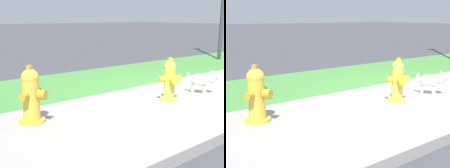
% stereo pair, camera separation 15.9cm
% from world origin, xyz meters
% --- Properties ---
extents(ground_plane, '(120.00, 120.00, 0.00)m').
position_xyz_m(ground_plane, '(0.00, 0.00, 0.00)').
color(ground_plane, '#424247').
extents(sidewalk_pavement, '(18.00, 2.31, 0.01)m').
position_xyz_m(sidewalk_pavement, '(0.00, 0.00, 0.01)').
color(sidewalk_pavement, '#9E9993').
rests_on(sidewalk_pavement, ground).
extents(grass_verge, '(18.00, 2.20, 0.01)m').
position_xyz_m(grass_verge, '(0.00, 2.25, 0.00)').
color(grass_verge, '#47893D').
rests_on(grass_verge, ground).
extents(fire_hydrant_by_grass_verge, '(0.37, 0.36, 0.72)m').
position_xyz_m(fire_hydrant_by_grass_verge, '(-2.71, 0.56, 0.34)').
color(fire_hydrant_by_grass_verge, gold).
rests_on(fire_hydrant_by_grass_verge, ground).
extents(fire_hydrant_far_end, '(0.36, 0.33, 0.68)m').
position_xyz_m(fire_hydrant_far_end, '(-0.60, 0.15, 0.32)').
color(fire_hydrant_far_end, yellow).
rests_on(fire_hydrant_far_end, ground).
extents(small_white_dog, '(0.37, 0.42, 0.42)m').
position_xyz_m(small_white_dog, '(0.18, 0.09, 0.23)').
color(small_white_dog, silver).
rests_on(small_white_dog, ground).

